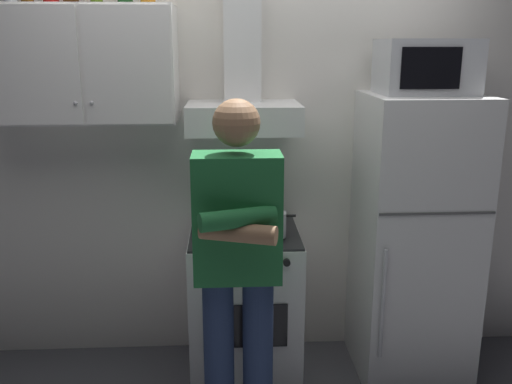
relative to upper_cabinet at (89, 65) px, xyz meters
The scene contains 8 objects.
back_wall_tiled 0.97m from the upper_cabinet, 14.86° to the left, with size 4.80×0.10×2.70m, color silver.
upper_cabinet is the anchor object (origin of this frame).
stove_oven 1.55m from the upper_cabinet, ahead, with size 0.60×0.62×0.87m.
range_hood 0.81m from the upper_cabinet, ahead, with size 0.60×0.44×0.75m.
refrigerator 2.00m from the upper_cabinet, ahead, with size 0.60×0.62×1.60m.
microwave 1.75m from the upper_cabinet, ahead, with size 0.48×0.37×0.28m.
person_standing 1.35m from the upper_cabinet, 44.26° to the right, with size 0.38×0.33×1.64m.
cooking_pot 1.26m from the upper_cabinet, 14.73° to the right, with size 0.27×0.17×0.13m.
Camera 1 is at (-0.14, -2.64, 1.85)m, focal length 39.14 mm.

